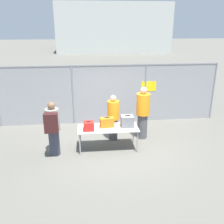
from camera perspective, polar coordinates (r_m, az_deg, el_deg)
The scene contains 11 objects.
ground_plane at distance 8.33m, azimuth 1.00°, elevation -8.16°, with size 120.00×120.00×0.00m, color #605E56.
fence_section at distance 10.04m, azimuth -0.52°, elevation 4.38°, with size 8.82×0.07×2.38m.
inspection_table at distance 7.99m, azimuth -0.93°, elevation -3.94°, with size 1.92×0.80×0.74m.
suitcase_red at distance 7.79m, azimuth -5.34°, elevation -3.19°, with size 0.33×0.31×0.30m.
suitcase_orange at distance 7.97m, azimuth -1.15°, elevation -2.41°, with size 0.46×0.26×0.34m.
suitcase_grey at distance 8.02m, azimuth 3.51°, elevation -2.11°, with size 0.40×0.34×0.38m.
traveler_hooded at distance 7.69m, azimuth -13.39°, elevation -3.39°, with size 0.43×0.66×1.72m.
security_worker_near at distance 8.59m, azimuth 0.29°, elevation -1.16°, with size 0.40×0.40×1.62m.
security_worker_far at distance 8.74m, azimuth 7.06°, elevation -0.05°, with size 0.46×0.46×1.86m.
utility_trailer at distance 11.63m, azimuth 2.60°, elevation 2.29°, with size 4.18×2.07×0.73m.
distant_hangar at distance 40.72m, azimuth -0.39°, elevation 18.78°, with size 15.56×12.99×6.55m.
Camera 1 is at (-0.92, -7.31, 3.88)m, focal length 40.00 mm.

